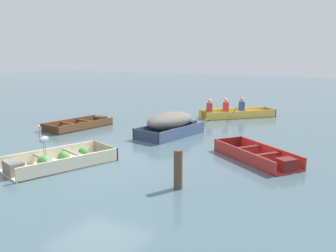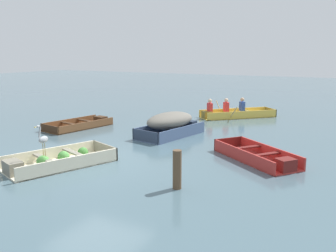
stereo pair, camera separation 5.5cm
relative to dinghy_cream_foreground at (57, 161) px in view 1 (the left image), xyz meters
The scene contains 8 objects.
ground_plane 1.14m from the dinghy_cream_foreground, 59.81° to the left, with size 80.00×80.00×0.00m, color #47606B.
dinghy_cream_foreground is the anchor object (origin of this frame).
skiff_slate_blue_near_moored 4.83m from the dinghy_cream_foreground, 78.53° to the left, with size 1.68×2.85×0.87m.
skiff_red_mid_moored 5.54m from the dinghy_cream_foreground, 33.19° to the left, with size 2.84×2.49×0.35m.
skiff_wooden_brown_far_moored 5.29m from the dinghy_cream_foreground, 124.16° to the left, with size 1.63×2.87×0.31m.
rowboat_yellow_with_crew 9.72m from the dinghy_cream_foreground, 79.87° to the left, with size 3.20×3.19×0.91m.
heron_on_dinghy 0.84m from the dinghy_cream_foreground, 85.53° to the right, with size 0.17×0.46×0.84m.
mooring_post 3.61m from the dinghy_cream_foreground, ahead, with size 0.20×0.20×0.89m, color brown.
Camera 1 is at (6.55, -8.06, 3.00)m, focal length 40.00 mm.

